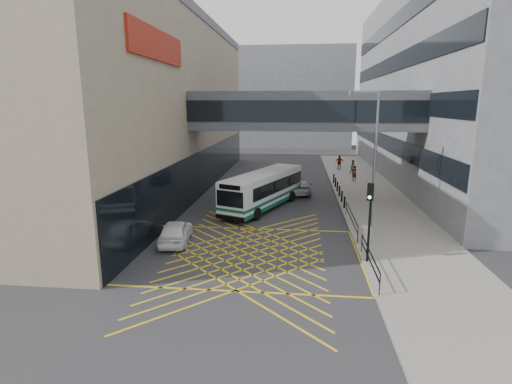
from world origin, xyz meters
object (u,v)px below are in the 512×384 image
(street_lamp, at_px, (372,152))
(car_silver, at_px, (298,185))
(bus, at_px, (264,189))
(pedestrian_a, at_px, (354,173))
(car_white, at_px, (176,231))
(traffic_light, at_px, (370,211))
(pedestrian_b, at_px, (353,167))
(car_dark, at_px, (269,178))
(litter_bin, at_px, (366,235))
(pedestrian_c, at_px, (339,162))

(street_lamp, bearing_deg, car_silver, 114.49)
(bus, bearing_deg, car_silver, 86.77)
(street_lamp, bearing_deg, pedestrian_a, 86.62)
(car_white, height_order, traffic_light, traffic_light)
(street_lamp, height_order, pedestrian_a, street_lamp)
(bus, bearing_deg, pedestrian_b, 82.17)
(car_dark, distance_m, car_silver, 4.54)
(car_white, height_order, pedestrian_a, pedestrian_a)
(car_silver, relative_size, street_lamp, 0.55)
(car_dark, relative_size, car_silver, 0.95)
(car_white, xyz_separation_m, street_lamp, (11.68, 3.60, 4.41))
(pedestrian_b, bearing_deg, car_silver, -143.94)
(car_white, distance_m, litter_bin, 11.12)
(street_lamp, bearing_deg, car_white, -161.82)
(street_lamp, xyz_separation_m, pedestrian_a, (1.27, 16.38, -4.16))
(pedestrian_a, bearing_deg, car_silver, 15.36)
(bus, xyz_separation_m, pedestrian_c, (7.62, 18.63, -0.49))
(pedestrian_b, relative_size, pedestrian_c, 0.92)
(bus, xyz_separation_m, traffic_light, (6.20, -10.92, 1.34))
(bus, bearing_deg, street_lamp, -13.08)
(car_white, bearing_deg, litter_bin, 175.39)
(car_dark, height_order, pedestrian_a, pedestrian_a)
(car_silver, height_order, pedestrian_b, pedestrian_b)
(bus, distance_m, street_lamp, 9.50)
(bus, bearing_deg, pedestrian_a, 75.34)
(car_silver, bearing_deg, litter_bin, 96.57)
(bus, height_order, street_lamp, street_lamp)
(litter_bin, distance_m, pedestrian_a, 19.50)
(car_white, relative_size, car_silver, 0.91)
(car_silver, distance_m, pedestrian_b, 11.71)
(street_lamp, height_order, pedestrian_b, street_lamp)
(car_white, xyz_separation_m, pedestrian_c, (12.12, 27.30, 0.33))
(bus, xyz_separation_m, car_dark, (-0.29, 9.00, -0.80))
(street_lamp, distance_m, pedestrian_a, 16.94)
(traffic_light, height_order, pedestrian_c, traffic_light)
(litter_bin, height_order, pedestrian_b, pedestrian_b)
(pedestrian_c, bearing_deg, pedestrian_b, 113.43)
(traffic_light, bearing_deg, bus, 142.64)
(pedestrian_a, bearing_deg, car_white, 27.57)
(litter_bin, bearing_deg, car_silver, 106.41)
(car_white, relative_size, pedestrian_c, 2.51)
(pedestrian_b, bearing_deg, car_white, -140.67)
(pedestrian_a, relative_size, pedestrian_b, 0.98)
(car_white, height_order, car_silver, car_silver)
(car_white, bearing_deg, bus, -124.96)
(car_silver, xyz_separation_m, pedestrian_b, (6.26, 9.89, 0.21))
(car_white, relative_size, car_dark, 0.96)
(street_lamp, height_order, litter_bin, street_lamp)
(car_silver, relative_size, litter_bin, 4.78)
(traffic_light, distance_m, pedestrian_c, 29.65)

